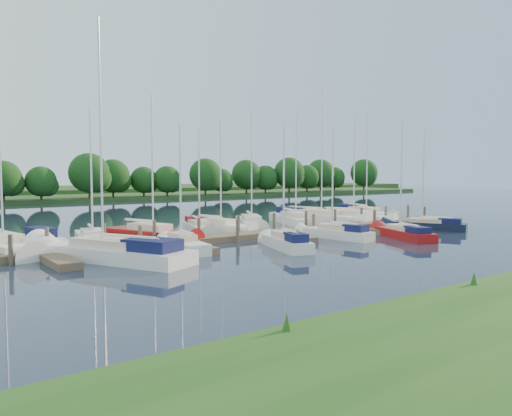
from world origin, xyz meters
TOP-DOWN VIEW (x-y plane):
  - ground at (0.00, 0.00)m, footprint 260.00×260.00m
  - dock at (0.00, 7.31)m, footprint 40.00×6.00m
  - mooring_pilings at (0.00, 8.43)m, footprint 38.24×2.84m
  - far_shore at (0.00, 75.00)m, footprint 180.00×30.00m
  - distant_hill at (0.00, 100.00)m, footprint 220.00×40.00m
  - treeline at (-0.91, 61.85)m, footprint 145.01×9.82m
  - sailboat_n_0 at (-17.72, 10.99)m, footprint 3.37×8.62m
  - motorboat at (-15.06, 12.55)m, footprint 2.08×5.30m
  - sailboat_n_2 at (-12.08, 11.61)m, footprint 3.11×7.53m
  - sailboat_n_3 at (-8.06, 11.20)m, footprint 4.14×8.27m
  - sailboat_n_4 at (-2.75, 13.58)m, footprint 3.13×6.77m
  - sailboat_n_5 at (-1.27, 12.82)m, footprint 3.22×7.40m
  - sailboat_n_6 at (2.86, 13.96)m, footprint 5.09×7.85m
  - sailboat_n_7 at (7.59, 13.51)m, footprint 4.21×8.55m
  - sailboat_n_8 at (11.17, 14.20)m, footprint 4.85×10.93m
  - sailboat_n_9 at (13.50, 11.89)m, footprint 4.64×8.37m
  - sailboat_n_10 at (18.09, 14.30)m, footprint 3.81×9.34m
  - sailboat_s_0 at (-13.39, 4.87)m, footprint 6.35×10.57m
  - sailboat_s_1 at (-8.52, 5.59)m, footprint 2.17×6.25m
  - sailboat_s_2 at (-2.90, 2.33)m, footprint 3.04×6.23m
  - sailboat_s_3 at (3.29, 3.96)m, footprint 2.21×6.42m
  - sailboat_s_4 at (7.46, 1.23)m, footprint 3.78×6.92m
  - sailboat_s_5 at (13.66, 3.44)m, footprint 4.10×6.73m

SIDE VIEW (x-z plane):
  - ground at x=0.00m, z-range 0.00..0.00m
  - dock at x=0.00m, z-range 0.00..0.40m
  - sailboat_n_2 at x=-12.08m, z-range -4.48..5.02m
  - sailboat_n_6 at x=2.86m, z-range -4.92..5.47m
  - sailboat_n_5 at x=-1.27m, z-range -4.45..5.00m
  - sailboat_n_9 at x=13.50m, z-range -5.15..5.71m
  - sailboat_n_7 at x=7.59m, z-range -5.19..5.75m
  - sailboat_s_1 at x=-8.52m, z-range -3.79..4.35m
  - sailboat_n_3 at x=-8.06m, z-range -5.06..5.62m
  - sailboat_n_0 at x=-17.72m, z-range -5.22..5.78m
  - far_shore at x=0.00m, z-range 0.00..0.60m
  - sailboat_s_4 at x=7.46m, z-range -4.15..4.77m
  - sailboat_s_5 at x=13.66m, z-range -4.11..4.72m
  - sailboat_n_4 at x=-2.75m, z-range -4.03..4.66m
  - sailboat_s_3 at x=3.29m, z-range -3.82..4.47m
  - sailboat_s_2 at x=-2.90m, z-range -3.76..4.42m
  - sailboat_n_8 at x=11.17m, z-range -6.50..7.15m
  - motorboat at x=-15.06m, z-range -0.44..1.11m
  - sailboat_n_10 at x=18.09m, z-range -5.55..6.22m
  - sailboat_s_0 at x=-13.39m, z-range -6.50..7.17m
  - mooring_pilings at x=0.00m, z-range -0.40..1.60m
  - distant_hill at x=0.00m, z-range 0.00..1.40m
  - treeline at x=-0.91m, z-range 0.04..8.13m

